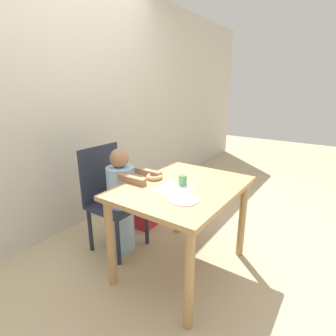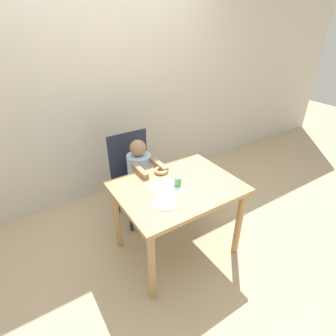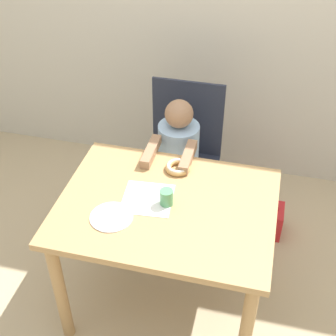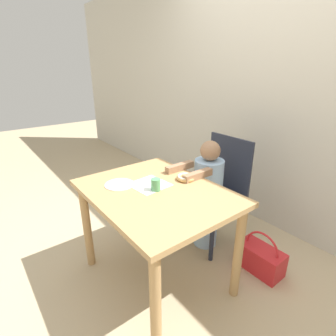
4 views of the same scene
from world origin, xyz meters
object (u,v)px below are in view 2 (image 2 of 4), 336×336
Objects in this scene: chair at (135,176)px; handbag at (174,192)px; donut at (161,171)px; child_figure at (140,182)px; cup at (178,181)px.

handbag is at bearing -3.22° from chair.
donut is at bearing -81.29° from chair.
child_figure reaches higher than chair.
chair is 0.76m from cup.
child_figure is 7.30× the size of donut.
chair reaches higher than donut.
chair is 7.23× the size of donut.
donut is (0.07, -0.30, 0.27)m from child_figure.
chair is at bearing 90.00° from child_figure.
donut is 0.87m from handbag.
child_figure reaches higher than cup.
child_figure is 11.70× the size of cup.
cup is at bearing -82.68° from child_figure.
child_figure is at bearing 97.32° from cup.
child_figure reaches higher than donut.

